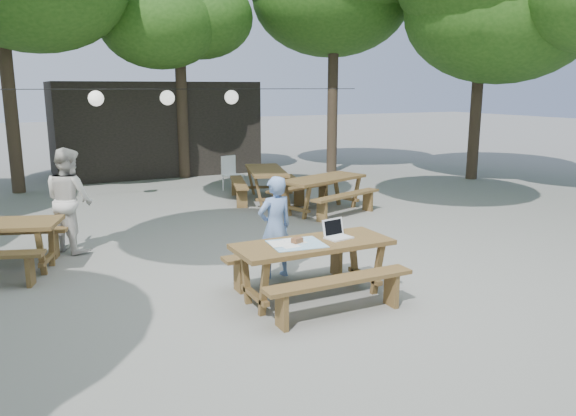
# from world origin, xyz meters

# --- Properties ---
(ground) EXTENTS (80.00, 80.00, 0.00)m
(ground) POSITION_xyz_m (0.00, 0.00, 0.00)
(ground) COLOR slate
(ground) RESTS_ON ground
(pavilion) EXTENTS (6.00, 3.00, 2.80)m
(pavilion) POSITION_xyz_m (0.50, 10.50, 1.40)
(pavilion) COLOR black
(pavilion) RESTS_ON ground
(main_picnic_table) EXTENTS (2.00, 1.58, 0.75)m
(main_picnic_table) POSITION_xyz_m (-0.33, -1.30, 0.39)
(main_picnic_table) COLOR #4F3B1C
(main_picnic_table) RESTS_ON ground
(picnic_table_ne) EXTENTS (2.30, 2.10, 0.75)m
(picnic_table_ne) POSITION_xyz_m (2.34, 3.08, 0.39)
(picnic_table_ne) COLOR #4F3B1C
(picnic_table_ne) RESTS_ON ground
(picnic_table_far_e) EXTENTS (2.06, 2.27, 0.75)m
(picnic_table_far_e) POSITION_xyz_m (1.76, 4.74, 0.39)
(picnic_table_far_e) COLOR #4F3B1C
(picnic_table_far_e) RESTS_ON ground
(woman) EXTENTS (0.56, 0.40, 1.45)m
(woman) POSITION_xyz_m (-0.40, -0.33, 0.73)
(woman) COLOR #7092CD
(woman) RESTS_ON ground
(second_person) EXTENTS (0.95, 1.03, 1.71)m
(second_person) POSITION_xyz_m (-2.83, 2.36, 0.85)
(second_person) COLOR silver
(second_person) RESTS_ON ground
(plastic_chair) EXTENTS (0.54, 0.54, 0.90)m
(plastic_chair) POSITION_xyz_m (1.50, 6.29, 0.26)
(plastic_chair) COLOR white
(plastic_chair) RESTS_ON ground
(laptop) EXTENTS (0.37, 0.31, 0.24)m
(laptop) POSITION_xyz_m (0.04, -1.25, 0.81)
(laptop) COLOR white
(laptop) RESTS_ON main_picnic_table
(tabletop_clutter) EXTENTS (0.71, 0.62, 0.08)m
(tabletop_clutter) POSITION_xyz_m (-0.57, -1.29, 0.76)
(tabletop_clutter) COLOR #3A91C6
(tabletop_clutter) RESTS_ON main_picnic_table
(paper_lanterns) EXTENTS (9.00, 0.34, 0.38)m
(paper_lanterns) POSITION_xyz_m (-0.19, 6.00, 2.40)
(paper_lanterns) COLOR black
(paper_lanterns) RESTS_ON ground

